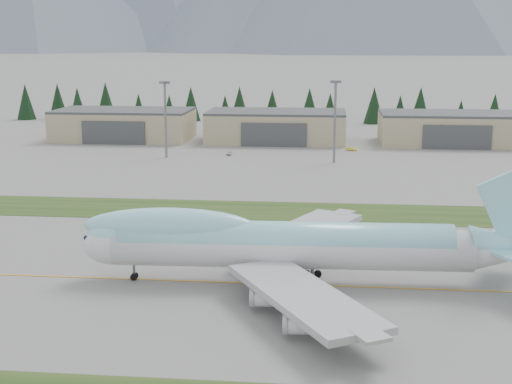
# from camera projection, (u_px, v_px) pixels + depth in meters

# --- Properties ---
(ground) EXTENTS (7000.00, 7000.00, 0.00)m
(ground) POSITION_uv_depth(u_px,v_px,m) (305.00, 285.00, 104.26)
(ground) COLOR slate
(ground) RESTS_ON ground
(grass_strip_far) EXTENTS (400.00, 18.00, 0.08)m
(grass_strip_far) POSITION_uv_depth(u_px,v_px,m) (312.00, 213.00, 148.04)
(grass_strip_far) COLOR #223F16
(grass_strip_far) RESTS_ON ground
(taxiway_line_main) EXTENTS (400.00, 0.40, 0.02)m
(taxiway_line_main) POSITION_uv_depth(u_px,v_px,m) (305.00, 285.00, 104.26)
(taxiway_line_main) COLOR gold
(taxiway_line_main) RESTS_ON ground
(boeing_747_freighter) EXTENTS (68.79, 59.71, 18.22)m
(boeing_747_freighter) POSITION_uv_depth(u_px,v_px,m) (286.00, 244.00, 103.95)
(boeing_747_freighter) COLOR silver
(boeing_747_freighter) RESTS_ON ground
(hangar_left) EXTENTS (48.00, 26.60, 10.80)m
(hangar_left) POSITION_uv_depth(u_px,v_px,m) (124.00, 124.00, 255.84)
(hangar_left) COLOR tan
(hangar_left) RESTS_ON ground
(hangar_center) EXTENTS (48.00, 26.60, 10.80)m
(hangar_center) POSITION_uv_depth(u_px,v_px,m) (277.00, 126.00, 250.44)
(hangar_center) COLOR tan
(hangar_center) RESTS_ON ground
(hangar_right) EXTENTS (48.00, 26.60, 10.80)m
(hangar_right) POSITION_uv_depth(u_px,v_px,m) (451.00, 128.00, 244.55)
(hangar_right) COLOR tan
(hangar_right) RESTS_ON ground
(floodlight_masts) EXTENTS (150.86, 7.67, 23.84)m
(floodlight_masts) POSITION_uv_depth(u_px,v_px,m) (444.00, 107.00, 203.14)
(floodlight_masts) COLOR slate
(floodlight_masts) RESTS_ON ground
(service_vehicle_a) EXTENTS (1.60, 3.56, 1.19)m
(service_vehicle_a) POSITION_uv_depth(u_px,v_px,m) (229.00, 155.00, 221.98)
(service_vehicle_a) COLOR #BEBDBF
(service_vehicle_a) RESTS_ON ground
(service_vehicle_b) EXTENTS (3.85, 2.26, 1.20)m
(service_vehicle_b) POSITION_uv_depth(u_px,v_px,m) (351.00, 151.00, 230.49)
(service_vehicle_b) COLOR gold
(service_vehicle_b) RESTS_ON ground
(conifer_belt) EXTENTS (274.68, 15.04, 16.82)m
(conifer_belt) POSITION_uv_depth(u_px,v_px,m) (285.00, 105.00, 310.05)
(conifer_belt) COLOR black
(conifer_belt) RESTS_ON ground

